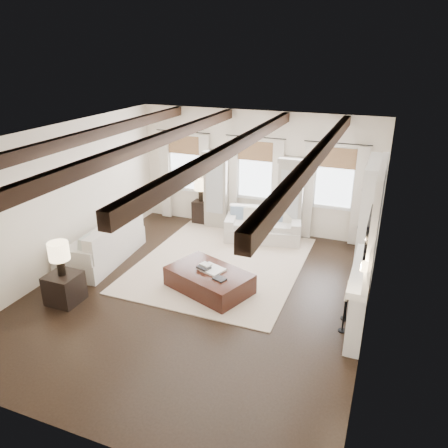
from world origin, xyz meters
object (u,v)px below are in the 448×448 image
at_px(sofa_back, 263,227).
at_px(ottoman, 209,280).
at_px(side_table_front, 64,288).
at_px(side_table_back, 202,211).
at_px(sofa_left, 104,244).

height_order(sofa_back, ottoman, sofa_back).
relative_size(side_table_front, side_table_back, 0.93).
bearing_deg(side_table_front, ottoman, 30.50).
height_order(ottoman, side_table_back, side_table_back).
relative_size(sofa_left, ottoman, 1.45).
distance_m(sofa_back, sofa_left, 3.99).
bearing_deg(ottoman, side_table_back, 137.25).
distance_m(ottoman, side_table_front, 2.85).
height_order(sofa_left, side_table_front, sofa_left).
height_order(ottoman, side_table_front, side_table_front).
bearing_deg(sofa_back, sofa_left, -141.07).
height_order(sofa_back, side_table_back, sofa_back).
distance_m(sofa_left, ottoman, 2.85).
relative_size(ottoman, side_table_front, 2.78).
bearing_deg(side_table_front, sofa_left, 101.28).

